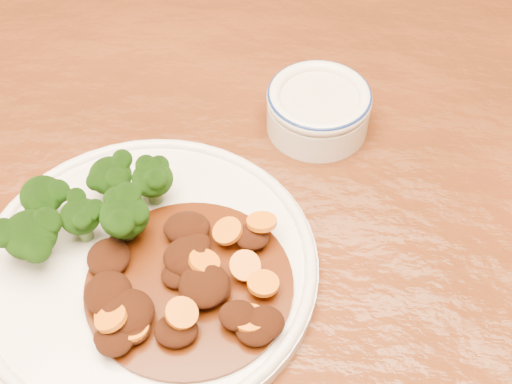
{
  "coord_description": "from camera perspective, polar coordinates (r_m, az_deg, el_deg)",
  "views": [
    {
      "loc": [
        0.04,
        -0.35,
        1.27
      ],
      "look_at": [
        0.05,
        0.06,
        0.77
      ],
      "focal_mm": 50.0,
      "sensor_mm": 36.0,
      "label": 1
    }
  ],
  "objects": [
    {
      "name": "dining_table",
      "position": [
        0.69,
        -4.36,
        -9.44
      ],
      "size": [
        1.61,
        1.09,
        0.75
      ],
      "rotation": [
        0.0,
        0.0,
        -0.13
      ],
      "color": "#5F2910",
      "rests_on": "ground"
    },
    {
      "name": "dinner_plate",
      "position": [
        0.62,
        -8.74,
        -5.87
      ],
      "size": [
        0.29,
        0.29,
        0.02
      ],
      "rotation": [
        0.0,
        0.0,
        0.02
      ],
      "color": "silver",
      "rests_on": "dining_table"
    },
    {
      "name": "broccoli_florets",
      "position": [
        0.62,
        -13.4,
        -1.14
      ],
      "size": [
        0.14,
        0.11,
        0.05
      ],
      "color": "#598343",
      "rests_on": "dinner_plate"
    },
    {
      "name": "mince_stew",
      "position": [
        0.59,
        -6.0,
        -7.38
      ],
      "size": [
        0.17,
        0.17,
        0.03
      ],
      "color": "#4B2108",
      "rests_on": "dinner_plate"
    },
    {
      "name": "dip_bowl",
      "position": [
        0.72,
        5.01,
        6.75
      ],
      "size": [
        0.1,
        0.1,
        0.05
      ],
      "rotation": [
        0.0,
        0.0,
        -0.41
      ],
      "color": "silver",
      "rests_on": "dining_table"
    }
  ]
}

